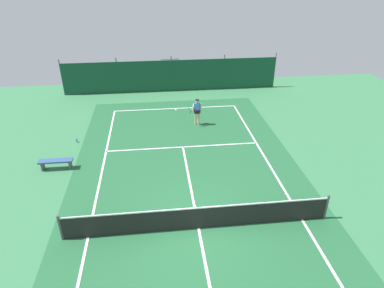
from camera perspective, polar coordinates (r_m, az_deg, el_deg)
name	(u,v)px	position (r m, az deg, el deg)	size (l,w,h in m)	color
ground_plane	(199,228)	(13.34, 1.10, -13.92)	(36.00, 36.00, 0.00)	#387A4C
court_surface	(199,228)	(13.34, 1.10, -13.91)	(11.02, 26.60, 0.01)	#236038
tennis_net	(199,218)	(13.00, 1.12, -12.26)	(10.12, 0.10, 1.10)	black
back_fence	(171,81)	(27.10, -3.47, 10.56)	(16.30, 0.98, 2.70)	#14472D
tennis_player	(197,110)	(20.72, 0.84, 5.70)	(0.85, 0.64, 1.64)	#D8AD8C
tennis_ball_near_player	(147,108)	(23.66, -7.48, 6.00)	(0.07, 0.07, 0.07)	#CCDB33
parked_car	(172,72)	(28.75, -3.42, 11.99)	(2.30, 4.34, 1.68)	silver
courtside_bench	(56,162)	(17.74, -21.85, -2.85)	(1.60, 0.40, 0.49)	#335184
water_bottle	(77,140)	(20.05, -18.78, 0.59)	(0.08, 0.08, 0.24)	#338CD8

